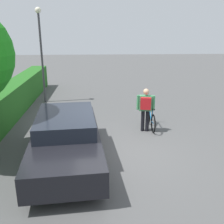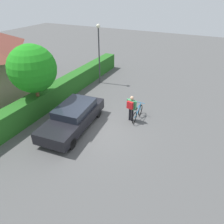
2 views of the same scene
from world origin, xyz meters
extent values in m
plane|color=#4E4E4E|center=(0.00, 0.00, 0.00)|extent=(60.00, 60.00, 0.00)
cube|color=black|center=(-0.48, 1.38, 0.59)|extent=(4.69, 2.19, 0.61)
cube|color=#1E232D|center=(-0.16, 1.40, 1.10)|extent=(2.51, 1.79, 0.41)
cylinder|color=black|center=(0.99, 2.32, 0.29)|extent=(0.59, 0.23, 0.57)
cylinder|color=black|center=(1.14, 0.70, 0.29)|extent=(0.59, 0.23, 0.57)
cylinder|color=black|center=(-2.09, 2.05, 0.29)|extent=(0.59, 0.23, 0.57)
cylinder|color=black|center=(-1.95, 0.43, 0.29)|extent=(0.59, 0.23, 0.57)
torus|color=black|center=(2.46, -1.51, 0.34)|extent=(0.68, 0.06, 0.68)
torus|color=black|center=(1.47, -1.49, 0.34)|extent=(0.68, 0.06, 0.68)
cylinder|color=#1972B2|center=(2.15, -1.50, 0.57)|extent=(0.63, 0.04, 0.53)
cylinder|color=#1972B2|center=(1.75, -1.50, 0.57)|extent=(0.23, 0.04, 0.50)
cylinder|color=#1972B2|center=(2.03, -1.50, 0.79)|extent=(0.76, 0.04, 0.05)
cylinder|color=#1972B2|center=(1.66, -1.50, 0.33)|extent=(0.38, 0.04, 0.05)
cylinder|color=#1972B2|center=(2.46, -1.51, 0.58)|extent=(0.04, 0.04, 0.48)
cube|color=black|center=(1.65, -1.50, 0.84)|extent=(0.22, 0.10, 0.06)
cylinder|color=#1972B2|center=(2.46, -1.51, 0.85)|extent=(0.03, 0.50, 0.03)
cylinder|color=black|center=(1.65, -1.14, 0.39)|extent=(0.13, 0.13, 0.78)
cylinder|color=black|center=(1.62, -1.30, 0.39)|extent=(0.13, 0.13, 0.78)
cube|color=#3F8C59|center=(1.64, -1.22, 1.06)|extent=(0.28, 0.49, 0.56)
sphere|color=tan|center=(1.64, -1.22, 1.48)|extent=(0.21, 0.21, 0.21)
cylinder|color=#3F8C59|center=(1.69, -0.95, 1.08)|extent=(0.09, 0.09, 0.53)
cylinder|color=#3F8C59|center=(1.58, -1.50, 1.08)|extent=(0.09, 0.09, 0.53)
cube|color=red|center=(1.48, -1.19, 1.09)|extent=(0.23, 0.39, 0.42)
cylinder|color=#38383D|center=(5.81, 3.16, 2.13)|extent=(0.10, 0.10, 4.26)
sphere|color=#F2EDCC|center=(5.81, 3.16, 4.38)|extent=(0.28, 0.28, 0.28)
camera|label=1|loc=(-7.17, 0.48, 3.63)|focal=41.71mm
camera|label=2|loc=(-8.19, -4.79, 6.79)|focal=33.58mm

